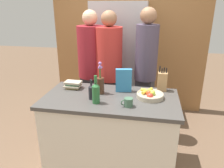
# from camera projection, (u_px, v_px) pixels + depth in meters

# --- Properties ---
(ground_plane) EXTENTS (14.00, 14.00, 0.00)m
(ground_plane) POSITION_uv_depth(u_px,v_px,m) (111.00, 163.00, 2.70)
(ground_plane) COLOR brown
(kitchen_island) EXTENTS (1.48, 0.78, 0.89)m
(kitchen_island) POSITION_uv_depth(u_px,v_px,m) (110.00, 132.00, 2.55)
(kitchen_island) COLOR silver
(kitchen_island) RESTS_ON ground_plane
(back_wall_wood) EXTENTS (2.68, 0.12, 2.60)m
(back_wall_wood) POSITION_uv_depth(u_px,v_px,m) (129.00, 37.00, 3.84)
(back_wall_wood) COLOR #9E6B3D
(back_wall_wood) RESTS_ON ground_plane
(refrigerator) EXTENTS (0.85, 0.62, 1.89)m
(refrigerator) POSITION_uv_depth(u_px,v_px,m) (119.00, 61.00, 3.65)
(refrigerator) COLOR #B7B7BC
(refrigerator) RESTS_ON ground_plane
(fruit_bowl) EXTENTS (0.29, 0.29, 0.10)m
(fruit_bowl) POSITION_uv_depth(u_px,v_px,m) (150.00, 95.00, 2.37)
(fruit_bowl) COLOR tan
(fruit_bowl) RESTS_ON kitchen_island
(knife_block) EXTENTS (0.11, 0.09, 0.29)m
(knife_block) POSITION_uv_depth(u_px,v_px,m) (162.00, 81.00, 2.55)
(knife_block) COLOR tan
(knife_block) RESTS_ON kitchen_island
(flower_vase) EXTENTS (0.09, 0.09, 0.37)m
(flower_vase) POSITION_uv_depth(u_px,v_px,m) (100.00, 84.00, 2.47)
(flower_vase) COLOR #4C2D1E
(flower_vase) RESTS_ON kitchen_island
(cereal_box) EXTENTS (0.19, 0.09, 0.27)m
(cereal_box) POSITION_uv_depth(u_px,v_px,m) (124.00, 80.00, 2.51)
(cereal_box) COLOR teal
(cereal_box) RESTS_ON kitchen_island
(coffee_mug) EXTENTS (0.12, 0.09, 0.09)m
(coffee_mug) POSITION_uv_depth(u_px,v_px,m) (128.00, 102.00, 2.17)
(coffee_mug) COLOR #42664C
(coffee_mug) RESTS_ON kitchen_island
(book_stack) EXTENTS (0.20, 0.16, 0.09)m
(book_stack) POSITION_uv_depth(u_px,v_px,m) (73.00, 85.00, 2.64)
(book_stack) COLOR #99844C
(book_stack) RESTS_ON kitchen_island
(bottle_oil) EXTENTS (0.06, 0.06, 0.22)m
(bottle_oil) POSITION_uv_depth(u_px,v_px,m) (91.00, 91.00, 2.32)
(bottle_oil) COLOR black
(bottle_oil) RESTS_ON kitchen_island
(bottle_vinegar) EXTENTS (0.08, 0.08, 0.30)m
(bottle_vinegar) POSITION_uv_depth(u_px,v_px,m) (96.00, 92.00, 2.22)
(bottle_vinegar) COLOR #286633
(bottle_vinegar) RESTS_ON kitchen_island
(person_at_sink) EXTENTS (0.37, 0.37, 1.78)m
(person_at_sink) POSITION_uv_depth(u_px,v_px,m) (91.00, 67.00, 3.14)
(person_at_sink) COLOR #383842
(person_at_sink) RESTS_ON ground_plane
(person_in_blue) EXTENTS (0.35, 0.35, 1.78)m
(person_in_blue) POSITION_uv_depth(u_px,v_px,m) (109.00, 69.00, 3.02)
(person_in_blue) COLOR #383842
(person_in_blue) RESTS_ON ground_plane
(person_in_red_tee) EXTENTS (0.30, 0.30, 1.82)m
(person_in_red_tee) POSITION_uv_depth(u_px,v_px,m) (146.00, 67.00, 2.96)
(person_in_red_tee) COLOR #383842
(person_in_red_tee) RESTS_ON ground_plane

